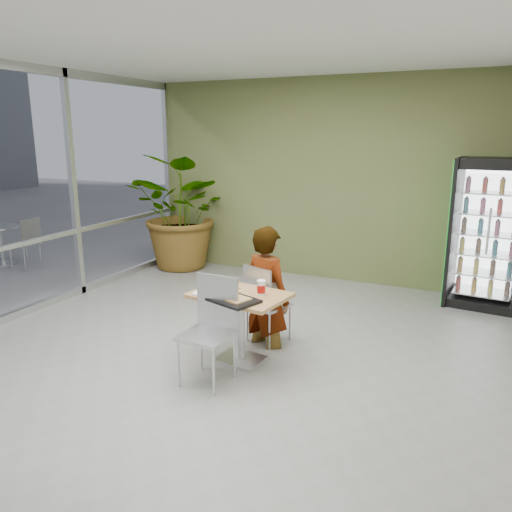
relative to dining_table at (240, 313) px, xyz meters
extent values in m
plane|color=gray|center=(-0.21, -0.12, -0.54)|extent=(7.00, 7.00, 0.00)
cube|color=tan|center=(0.00, 0.00, 0.20)|extent=(1.02, 0.78, 0.04)
cylinder|color=#BABCBF|center=(0.00, 0.00, -0.18)|extent=(0.09, 0.09, 0.71)
cube|color=#BABCBF|center=(0.00, 0.00, -0.52)|extent=(0.52, 0.44, 0.04)
cube|color=#BABCBF|center=(0.05, 0.62, -0.10)|extent=(0.52, 0.52, 0.03)
cube|color=#BABCBF|center=(-0.01, 0.43, 0.14)|extent=(0.39, 0.16, 0.48)
cylinder|color=#BABCBF|center=(0.27, 0.72, -0.32)|extent=(0.02, 0.02, 0.44)
cylinder|color=#BABCBF|center=(-0.06, 0.84, -0.32)|extent=(0.02, 0.02, 0.44)
cylinder|color=#BABCBF|center=(0.16, 0.39, -0.32)|extent=(0.02, 0.02, 0.44)
cylinder|color=#BABCBF|center=(-0.17, 0.51, -0.32)|extent=(0.02, 0.02, 0.44)
cube|color=#BABCBF|center=(-0.08, -0.55, -0.05)|extent=(0.47, 0.47, 0.03)
cube|color=#BABCBF|center=(-0.07, -0.33, 0.22)|extent=(0.45, 0.05, 0.54)
cylinder|color=#BABCBF|center=(-0.28, -0.73, -0.29)|extent=(0.03, 0.03, 0.48)
cylinder|color=#BABCBF|center=(0.11, -0.75, -0.29)|extent=(0.03, 0.03, 0.48)
cylinder|color=#BABCBF|center=(-0.27, -0.35, -0.29)|extent=(0.03, 0.03, 0.48)
cylinder|color=#BABCBF|center=(0.12, -0.36, -0.29)|extent=(0.03, 0.03, 0.48)
imported|color=black|center=(0.05, 0.57, 0.00)|extent=(0.71, 0.57, 1.66)
cylinder|color=white|center=(-0.13, 0.05, 0.22)|extent=(0.22, 0.22, 0.01)
cylinder|color=white|center=(0.22, 0.04, 0.29)|extent=(0.08, 0.08, 0.15)
cylinder|color=#B3110B|center=(0.22, 0.04, 0.28)|extent=(0.08, 0.08, 0.08)
cylinder|color=white|center=(0.22, 0.04, 0.36)|extent=(0.09, 0.09, 0.01)
cube|color=white|center=(-0.34, -0.19, 0.22)|extent=(0.17, 0.17, 0.02)
cube|color=black|center=(0.05, -0.25, 0.23)|extent=(0.56, 0.47, 0.03)
cube|color=black|center=(2.24, 3.03, 0.48)|extent=(0.98, 0.80, 2.03)
cube|color=green|center=(1.78, 3.03, 0.48)|extent=(0.08, 0.69, 1.99)
cube|color=silver|center=(2.24, 2.68, 0.50)|extent=(0.73, 0.08, 1.62)
imported|color=#316829|center=(-2.58, 2.95, 0.47)|extent=(2.06, 1.86, 2.01)
camera|label=1|loc=(2.22, -4.32, 1.82)|focal=35.00mm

